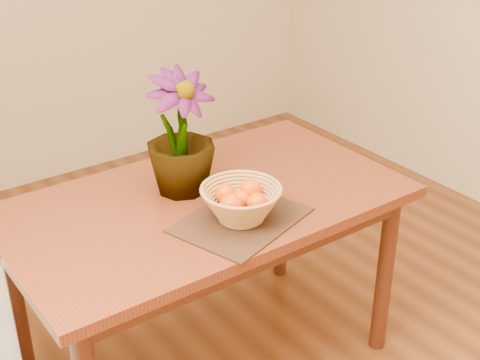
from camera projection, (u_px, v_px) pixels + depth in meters
table at (205, 219)px, 2.38m from camera, size 1.40×0.80×0.75m
placemat at (241, 220)px, 2.20m from camera, size 0.49×0.42×0.01m
wicker_basket at (241, 205)px, 2.17m from camera, size 0.27×0.27×0.11m
orange_pile at (241, 198)px, 2.16m from camera, size 0.18×0.18×0.07m
potted_plant at (180, 133)px, 2.29m from camera, size 0.26×0.26×0.44m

